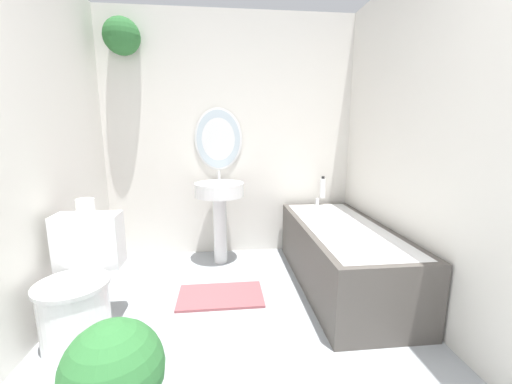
{
  "coord_description": "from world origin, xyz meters",
  "views": [
    {
      "loc": [
        -0.09,
        -0.32,
        1.27
      ],
      "look_at": [
        0.14,
        1.79,
        0.85
      ],
      "focal_mm": 22.0,
      "sensor_mm": 36.0,
      "label": 1
    }
  ],
  "objects": [
    {
      "name": "wall_back",
      "position": [
        -0.08,
        2.91,
        1.28
      ],
      "size": [
        2.59,
        0.32,
        2.4
      ],
      "color": "silver",
      "rests_on": "ground_plane"
    },
    {
      "name": "wall_right",
      "position": [
        1.26,
        1.44,
        1.2
      ],
      "size": [
        0.06,
        3.01,
        2.4
      ],
      "color": "silver",
      "rests_on": "ground_plane"
    },
    {
      "name": "toilet",
      "position": [
        -0.97,
        1.54,
        0.32
      ],
      "size": [
        0.41,
        0.58,
        0.74
      ],
      "color": "white",
      "rests_on": "ground_plane"
    },
    {
      "name": "pedestal_sink",
      "position": [
        -0.12,
        2.62,
        0.61
      ],
      "size": [
        0.46,
        0.46,
        0.89
      ],
      "color": "white",
      "rests_on": "ground_plane"
    },
    {
      "name": "bathtub",
      "position": [
        0.87,
        2.04,
        0.27
      ],
      "size": [
        0.68,
        1.6,
        0.59
      ],
      "color": "#4C4742",
      "rests_on": "ground_plane"
    },
    {
      "name": "shampoo_bottle",
      "position": [
        0.93,
        2.75,
        0.7
      ],
      "size": [
        0.06,
        0.06,
        0.22
      ],
      "color": "white",
      "rests_on": "bathtub"
    },
    {
      "name": "potted_plant",
      "position": [
        -0.55,
        0.84,
        0.29
      ],
      "size": [
        0.41,
        0.41,
        0.52
      ],
      "color": "silver",
      "rests_on": "ground_plane"
    },
    {
      "name": "bath_mat",
      "position": [
        -0.12,
        1.93,
        0.01
      ],
      "size": [
        0.65,
        0.38,
        0.02
      ],
      "color": "#934C51",
      "rests_on": "ground_plane"
    },
    {
      "name": "toilet_paper_roll",
      "position": [
        -0.97,
        1.74,
        0.79
      ],
      "size": [
        0.11,
        0.11,
        0.1
      ],
      "color": "white",
      "rests_on": "toilet"
    }
  ]
}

